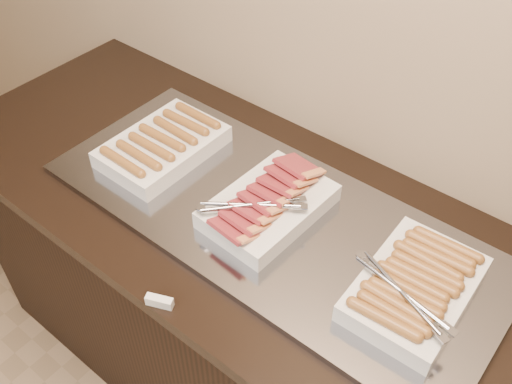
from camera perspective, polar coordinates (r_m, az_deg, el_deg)
counter at (r=1.81m, az=1.20°, el=-12.61°), size 2.06×0.76×0.90m
warming_tray at (r=1.45m, az=1.33°, el=-2.45°), size 1.20×0.50×0.02m
dish_left at (r=1.62m, az=-9.29°, el=4.64°), size 0.23×0.34×0.07m
dish_center at (r=1.42m, az=1.14°, el=-1.26°), size 0.24×0.35×0.09m
dish_right at (r=1.30m, az=15.55°, el=-9.12°), size 0.27×0.33×0.08m
label_holder at (r=1.30m, az=-9.63°, el=-10.74°), size 0.06×0.04×0.02m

